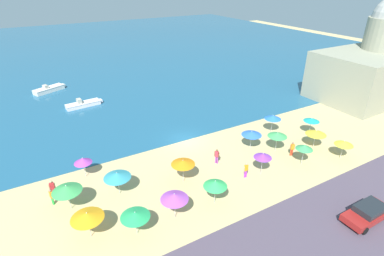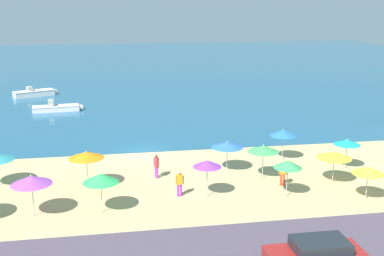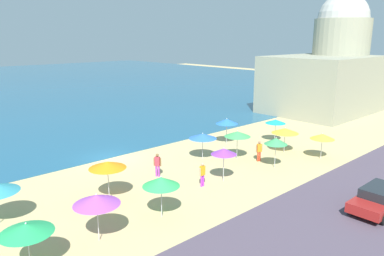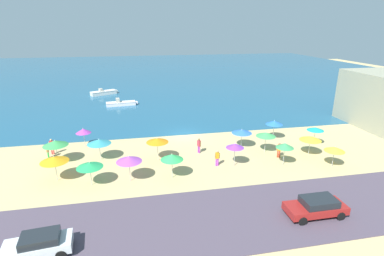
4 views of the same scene
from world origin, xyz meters
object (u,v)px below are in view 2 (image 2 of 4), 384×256
at_px(beach_umbrella_13, 207,164).
at_px(bather_4, 179,182).
at_px(beach_umbrella_7, 368,170).
at_px(skiff_offshore, 34,93).
at_px(beach_umbrella_1, 263,149).
at_px(bather_0, 156,165).
at_px(beach_umbrella_10, 31,180).
at_px(beach_umbrella_14, 227,145).
at_px(skiff_nearshore, 56,108).
at_px(beach_umbrella_4, 101,178).
at_px(beach_umbrella_9, 288,164).
at_px(beach_umbrella_5, 283,133).
at_px(bather_2, 283,172).
at_px(beach_umbrella_15, 347,142).
at_px(beach_umbrella_11, 86,155).
at_px(parked_car_1, 316,253).

xyz_separation_m(beach_umbrella_13, bather_4, (-1.69, 0.36, -1.25)).
bearing_deg(beach_umbrella_7, skiff_offshore, 123.08).
height_order(beach_umbrella_1, bather_0, beach_umbrella_1).
height_order(beach_umbrella_10, bather_4, beach_umbrella_10).
bearing_deg(beach_umbrella_14, bather_0, -172.73).
height_order(beach_umbrella_7, bather_4, beach_umbrella_7).
distance_m(beach_umbrella_13, skiff_offshore, 39.73).
xyz_separation_m(beach_umbrella_7, skiff_nearshore, (-21.44, 28.96, -1.50)).
bearing_deg(beach_umbrella_14, skiff_nearshore, 122.45).
bearing_deg(beach_umbrella_4, beach_umbrella_9, 2.34).
height_order(beach_umbrella_1, skiff_offshore, beach_umbrella_1).
relative_size(beach_umbrella_5, beach_umbrella_7, 1.11).
distance_m(beach_umbrella_1, beach_umbrella_13, 5.15).
bearing_deg(bather_2, beach_umbrella_15, 23.63).
bearing_deg(skiff_nearshore, bather_0, -68.55).
relative_size(bather_4, skiff_nearshore, 0.30).
height_order(beach_umbrella_10, bather_2, beach_umbrella_10).
bearing_deg(beach_umbrella_1, bather_0, 170.00).
bearing_deg(beach_umbrella_15, beach_umbrella_11, -177.62).
bearing_deg(beach_umbrella_4, beach_umbrella_14, 33.28).
distance_m(beach_umbrella_10, beach_umbrella_15, 21.86).
xyz_separation_m(beach_umbrella_10, bather_4, (8.60, 1.48, -1.24)).
xyz_separation_m(bather_0, skiff_nearshore, (-9.04, 23.01, -0.55)).
bearing_deg(beach_umbrella_7, skiff_nearshore, 126.50).
height_order(beach_umbrella_13, bather_4, beach_umbrella_13).
distance_m(beach_umbrella_15, parked_car_1, 15.01).
bearing_deg(beach_umbrella_4, beach_umbrella_5, 28.86).
bearing_deg(bather_0, beach_umbrella_7, -25.65).
xyz_separation_m(beach_umbrella_7, bather_4, (-11.30, 2.45, -0.97)).
height_order(beach_umbrella_11, skiff_offshore, beach_umbrella_11).
bearing_deg(bather_2, beach_umbrella_10, -172.25).
distance_m(beach_umbrella_5, beach_umbrella_9, 7.42).
height_order(beach_umbrella_15, bather_4, beach_umbrella_15).
relative_size(beach_umbrella_9, beach_umbrella_13, 0.99).
height_order(beach_umbrella_9, parked_car_1, beach_umbrella_9).
distance_m(beach_umbrella_7, skiff_nearshore, 36.06).
bearing_deg(beach_umbrella_4, beach_umbrella_1, 19.52).
bearing_deg(bather_4, bather_2, 5.23).
distance_m(beach_umbrella_13, beach_umbrella_14, 5.12).
height_order(beach_umbrella_4, skiff_offshore, beach_umbrella_4).
height_order(beach_umbrella_1, beach_umbrella_5, beach_umbrella_5).
bearing_deg(skiff_nearshore, beach_umbrella_13, -66.24).
xyz_separation_m(beach_umbrella_4, beach_umbrella_11, (-0.97, 4.03, 0.16)).
bearing_deg(beach_umbrella_1, beach_umbrella_15, 8.00).
height_order(bather_0, skiff_nearshore, bather_0).
height_order(beach_umbrella_13, parked_car_1, beach_umbrella_13).
distance_m(beach_umbrella_9, parked_car_1, 8.67).
bearing_deg(beach_umbrella_5, beach_umbrella_11, -166.53).
bearing_deg(bather_2, beach_umbrella_4, -169.04).
bearing_deg(bather_4, beach_umbrella_9, -10.04).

